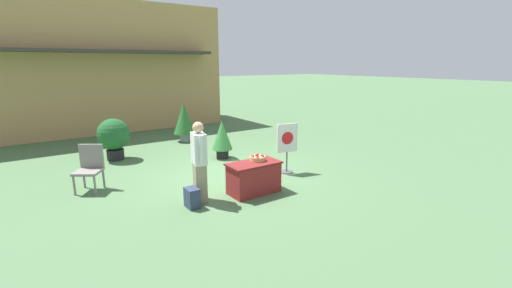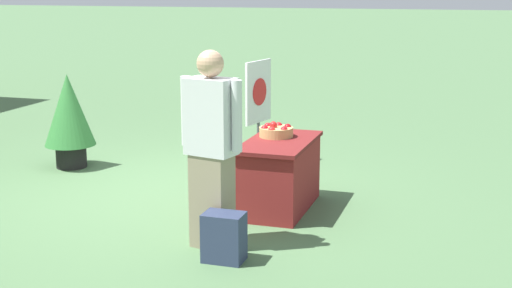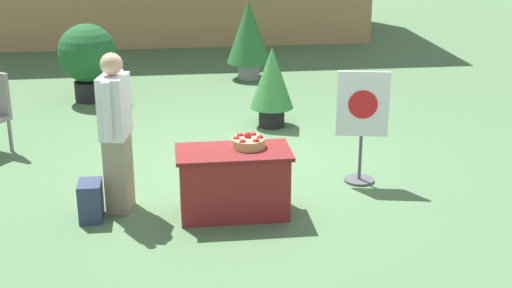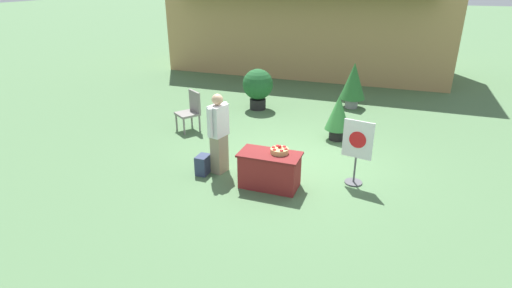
# 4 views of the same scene
# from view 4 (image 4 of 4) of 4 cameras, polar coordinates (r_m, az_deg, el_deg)

# --- Properties ---
(ground_plane) EXTENTS (120.00, 120.00, 0.00)m
(ground_plane) POSITION_cam_4_polar(r_m,az_deg,el_deg) (9.28, 5.44, -2.42)
(ground_plane) COLOR #4C7047
(storefront_building) EXTENTS (11.69, 5.27, 5.44)m
(storefront_building) POSITION_cam_4_polar(r_m,az_deg,el_deg) (18.34, 7.75, 18.84)
(storefront_building) COLOR tan
(storefront_building) RESTS_ON ground_plane
(display_table) EXTENTS (1.22, 0.64, 0.73)m
(display_table) POSITION_cam_4_polar(r_m,az_deg,el_deg) (8.00, 1.96, -3.73)
(display_table) COLOR maroon
(display_table) RESTS_ON ground_plane
(apple_basket) EXTENTS (0.36, 0.36, 0.16)m
(apple_basket) POSITION_cam_4_polar(r_m,az_deg,el_deg) (7.85, 3.37, -0.91)
(apple_basket) COLOR tan
(apple_basket) RESTS_ON display_table
(person_visitor) EXTENTS (0.34, 0.60, 1.75)m
(person_visitor) POSITION_cam_4_polar(r_m,az_deg,el_deg) (8.43, -5.35, 1.55)
(person_visitor) COLOR gray
(person_visitor) RESTS_ON ground_plane
(backpack) EXTENTS (0.24, 0.34, 0.42)m
(backpack) POSITION_cam_4_polar(r_m,az_deg,el_deg) (8.65, -7.58, -2.95)
(backpack) COLOR #2D3856
(backpack) RESTS_ON ground_plane
(poster_board) EXTENTS (0.60, 0.36, 1.36)m
(poster_board) POSITION_cam_4_polar(r_m,az_deg,el_deg) (8.21, 14.20, -0.79)
(poster_board) COLOR #4C4C51
(poster_board) RESTS_ON ground_plane
(patio_chair) EXTENTS (0.76, 0.76, 1.08)m
(patio_chair) POSITION_cam_4_polar(r_m,az_deg,el_deg) (11.08, -9.30, 4.95)
(patio_chair) COLOR gray
(patio_chair) RESTS_ON ground_plane
(potted_plant_far_right) EXTENTS (0.81, 0.81, 1.46)m
(potted_plant_far_right) POSITION_cam_4_polar(r_m,az_deg,el_deg) (13.17, 13.74, 8.56)
(potted_plant_far_right) COLOR gray
(potted_plant_far_right) RESTS_ON ground_plane
(potted_plant_near_right) EXTENTS (0.64, 0.64, 1.20)m
(potted_plant_near_right) POSITION_cam_4_polar(r_m,az_deg,el_deg) (10.42, 11.64, 4.12)
(potted_plant_near_right) COLOR black
(potted_plant_near_right) RESTS_ON ground_plane
(potted_plant_near_left) EXTENTS (0.96, 0.96, 1.29)m
(potted_plant_near_left) POSITION_cam_4_polar(r_m,az_deg,el_deg) (12.70, 0.26, 8.29)
(potted_plant_near_left) COLOR black
(potted_plant_near_left) RESTS_ON ground_plane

